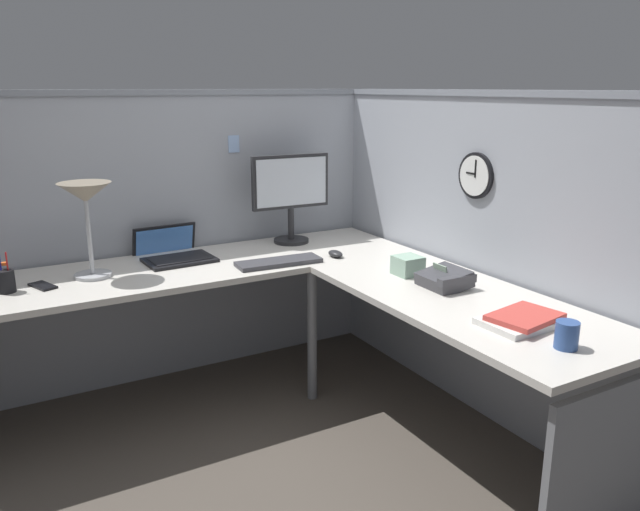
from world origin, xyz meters
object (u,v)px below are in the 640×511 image
Objects in this scene: laptop at (173,253)px; keyboard at (279,262)px; book_stack at (522,320)px; wall_clock at (476,176)px; coffee_mug at (567,335)px; desk_lamp_dome at (86,200)px; pen_cup at (6,281)px; office_phone at (445,280)px; computer_mouse at (335,254)px; cell_phone at (43,286)px; monitor at (291,192)px; tissue_box at (408,265)px.

keyboard is (0.42, -0.39, -0.01)m from laptop.
book_stack is 1.38× the size of wall_clock.
laptop is 1.99m from coffee_mug.
desk_lamp_dome is 4.64× the size of coffee_mug.
pen_cup is 0.82× the size of wall_clock.
wall_clock is at bearing 29.48° from office_phone.
office_phone is (0.16, -0.69, 0.02)m from computer_mouse.
wall_clock is at bearing -24.96° from desk_lamp_dome.
book_stack is (0.85, -1.59, -0.00)m from laptop.
laptop is 0.58m from keyboard.
book_stack reaches higher than cell_phone.
cell_phone is 1.79m from office_phone.
monitor is at bearing 120.17° from wall_clock.
monitor reaches higher than computer_mouse.
keyboard is 2.07× the size of office_phone.
book_stack is 0.74m from tissue_box.
wall_clock is at bearing 66.04° from coffee_mug.
wall_clock reaches higher than cell_phone.
laptop is 3.31× the size of tissue_box.
desk_lamp_dome is 2.02× the size of wall_clock.
pen_cup is 0.59× the size of book_stack.
cell_phone is at bearing 159.08° from wall_clock.
book_stack is (1.50, -1.39, 0.02)m from cell_phone.
laptop reaches higher than keyboard.
desk_lamp_dome is at bearing 8.31° from pen_cup.
monitor is 1.83m from coffee_mug.
monitor is 1.65× the size of book_stack.
monitor is 1.13m from desk_lamp_dome.
desk_lamp_dome is at bearing 167.60° from computer_mouse.
computer_mouse is 0.23× the size of desk_lamp_dome.
computer_mouse is 0.34× the size of book_stack.
cell_phone is 2.05m from wall_clock.
desk_lamp_dome is 3.71× the size of tissue_box.
book_stack is 0.23m from coffee_mug.
pen_cup is at bearing 158.81° from tissue_box.
cell_phone is (-1.34, -0.19, -0.29)m from monitor.
pen_cup reaches higher than keyboard.
keyboard reaches higher than cell_phone.
pen_cup is 0.87× the size of office_phone.
laptop is at bearing 114.14° from coffee_mug.
cell_phone is at bearing 174.12° from keyboard.
laptop is 0.69m from cell_phone.
coffee_mug is (0.13, -1.81, -0.25)m from monitor.
coffee_mug is at bearing -85.98° from monitor.
wall_clock reaches higher than keyboard.
laptop is at bearing 178.88° from monitor.
wall_clock reaches higher than book_stack.
computer_mouse is at bearing 132.86° from wall_clock.
coffee_mug is at bearing -87.10° from computer_mouse.
cell_phone is (-0.65, -0.21, -0.02)m from laptop.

